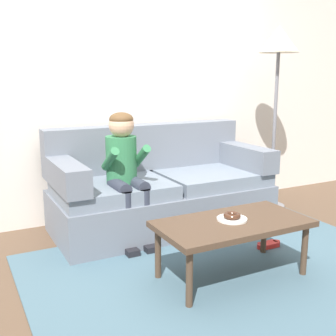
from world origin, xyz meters
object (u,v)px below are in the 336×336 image
Objects in this scene: couch at (160,191)px; floor_lamp at (278,54)px; toy_controller at (269,245)px; person_child at (125,165)px; donut at (232,216)px; coffee_table at (233,227)px.

couch is 1.05× the size of floor_lamp.
floor_lamp reaches higher than toy_controller.
donut is (0.41, -0.95, -0.22)m from person_child.
coffee_table is 0.73m from toy_controller.
coffee_table is (-0.02, -1.17, 0.03)m from couch.
coffee_table is at bearing -107.59° from donut.
person_child reaches higher than toy_controller.
toy_controller is 0.12× the size of floor_lamp.
donut is (0.01, 0.02, 0.08)m from coffee_table.
coffee_table is at bearing -67.30° from person_child.
donut reaches higher than coffee_table.
donut is 2.09m from floor_lamp.
donut is at bearing -139.93° from floor_lamp.
person_child is at bearing -154.29° from couch.
floor_lamp reaches higher than donut.
coffee_table is 4.67× the size of toy_controller.
couch reaches higher than donut.
donut is (-0.02, -1.15, 0.11)m from couch.
toy_controller is at bearing -131.43° from floor_lamp.
donut is 0.53× the size of toy_controller.
floor_lamp is at bearing 40.41° from coffee_table.
person_child is 1.36m from toy_controller.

